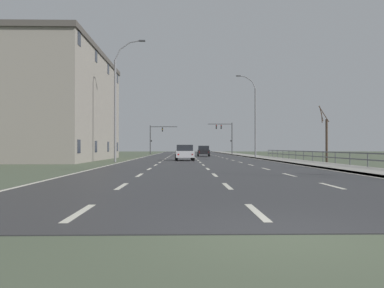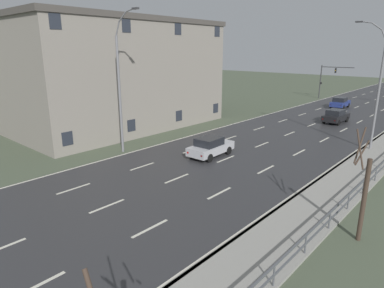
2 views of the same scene
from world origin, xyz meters
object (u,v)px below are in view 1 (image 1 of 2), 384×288
(traffic_signal_left, at_px, (156,135))
(car_near_right, at_px, (182,150))
(car_distant, at_px, (184,153))
(brick_building, at_px, (38,106))
(traffic_signal_right, at_px, (226,133))
(car_far_right, at_px, (204,151))
(street_lamp_left_bank, at_px, (117,102))
(street_lamp_midground, at_px, (254,117))

(traffic_signal_left, height_order, car_near_right, traffic_signal_left)
(car_distant, relative_size, brick_building, 0.19)
(traffic_signal_right, relative_size, brick_building, 0.28)
(traffic_signal_right, xyz_separation_m, car_far_right, (-5.24, -17.81, -3.35))
(traffic_signal_right, distance_m, car_near_right, 11.44)
(car_distant, bearing_deg, traffic_signal_right, 75.61)
(street_lamp_left_bank, xyz_separation_m, brick_building, (-9.16, 5.95, 0.25))
(street_lamp_midground, xyz_separation_m, traffic_signal_left, (-14.31, 27.92, -1.35))
(traffic_signal_left, bearing_deg, brick_building, -105.02)
(traffic_signal_right, xyz_separation_m, car_near_right, (-8.41, -6.99, -3.35))
(car_distant, bearing_deg, brick_building, 169.91)
(car_distant, bearing_deg, car_near_right, 88.45)
(car_distant, bearing_deg, street_lamp_left_bank, -149.93)
(street_lamp_left_bank, height_order, traffic_signal_right, street_lamp_left_bank)
(car_far_right, bearing_deg, car_near_right, 108.10)
(traffic_signal_right, xyz_separation_m, traffic_signal_left, (-13.64, 1.01, -0.42))
(car_near_right, bearing_deg, brick_building, -120.40)
(street_lamp_left_bank, xyz_separation_m, car_far_right, (8.93, 23.26, -4.57))
(traffic_signal_right, relative_size, car_far_right, 1.46)
(car_distant, bearing_deg, traffic_signal_left, 96.11)
(traffic_signal_left, relative_size, car_far_right, 1.35)
(street_lamp_left_bank, bearing_deg, car_near_right, 80.39)
(street_lamp_midground, bearing_deg, traffic_signal_left, 117.14)
(street_lamp_midground, xyz_separation_m, car_far_right, (-5.92, 9.10, -4.29))
(car_far_right, bearing_deg, street_lamp_left_bank, -109.20)
(street_lamp_midground, distance_m, brick_building, 25.38)
(street_lamp_left_bank, relative_size, car_distant, 2.65)
(street_lamp_midground, xyz_separation_m, car_near_right, (-9.08, 19.92, -4.29))
(street_lamp_midground, relative_size, traffic_signal_right, 1.71)
(car_far_right, relative_size, brick_building, 0.19)
(street_lamp_left_bank, height_order, car_distant, street_lamp_left_bank)
(traffic_signal_right, bearing_deg, car_far_right, -106.40)
(street_lamp_left_bank, bearing_deg, street_lamp_midground, 43.64)
(traffic_signal_left, distance_m, car_near_right, 10.00)
(traffic_signal_right, distance_m, brick_building, 42.20)
(car_far_right, distance_m, car_near_right, 11.27)
(car_near_right, height_order, car_distant, same)
(traffic_signal_left, bearing_deg, car_far_right, -65.96)
(street_lamp_left_bank, height_order, car_far_right, street_lamp_left_bank)
(traffic_signal_right, relative_size, car_near_right, 1.46)
(street_lamp_midground, xyz_separation_m, brick_building, (-24.01, -8.21, 0.53))
(car_near_right, xyz_separation_m, brick_building, (-14.93, -28.13, 4.82))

